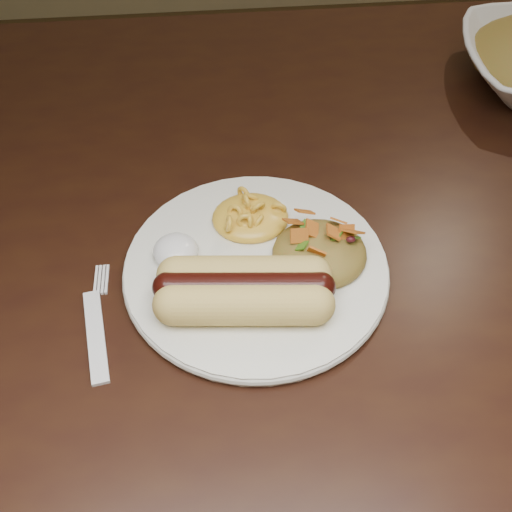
{
  "coord_description": "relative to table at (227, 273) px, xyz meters",
  "views": [
    {
      "loc": [
        -0.01,
        -0.45,
        1.2
      ],
      "look_at": [
        0.03,
        -0.08,
        0.77
      ],
      "focal_mm": 42.0,
      "sensor_mm": 36.0,
      "label": 1
    }
  ],
  "objects": [
    {
      "name": "plate",
      "position": [
        0.03,
        -0.08,
        0.1
      ],
      "size": [
        0.33,
        0.33,
        0.01
      ],
      "primitive_type": "cylinder",
      "rotation": [
        0.0,
        0.0,
        -0.37
      ],
      "color": "white",
      "rests_on": "table"
    },
    {
      "name": "hotdog",
      "position": [
        0.01,
        -0.13,
        0.13
      ],
      "size": [
        0.14,
        0.08,
        0.04
      ],
      "rotation": [
        0.0,
        0.0,
        -0.1
      ],
      "color": "#DEC263",
      "rests_on": "plate"
    },
    {
      "name": "table",
      "position": [
        0.0,
        0.0,
        0.0
      ],
      "size": [
        1.6,
        0.9,
        0.75
      ],
      "color": "black",
      "rests_on": "floor"
    },
    {
      "name": "fork",
      "position": [
        -0.12,
        -0.14,
        0.09
      ],
      "size": [
        0.04,
        0.15,
        0.0
      ],
      "primitive_type": "cube",
      "rotation": [
        0.0,
        0.0,
        0.16
      ],
      "color": "white",
      "rests_on": "table"
    },
    {
      "name": "floor",
      "position": [
        0.0,
        0.0,
        -0.66
      ],
      "size": [
        4.0,
        4.0,
        0.0
      ],
      "primitive_type": "plane",
      "color": "#3E3219",
      "rests_on": "ground"
    },
    {
      "name": "mac_and_cheese",
      "position": [
        0.03,
        -0.02,
        0.12
      ],
      "size": [
        0.09,
        0.09,
        0.03
      ],
      "primitive_type": "ellipsoid",
      "rotation": [
        0.0,
        0.0,
        0.23
      ],
      "color": "gold",
      "rests_on": "plate"
    },
    {
      "name": "taco_salad",
      "position": [
        0.09,
        -0.08,
        0.12
      ],
      "size": [
        0.09,
        0.09,
        0.04
      ],
      "rotation": [
        0.0,
        0.0,
        -0.33
      ],
      "color": "#AF411E",
      "rests_on": "plate"
    },
    {
      "name": "sour_cream",
      "position": [
        -0.05,
        -0.06,
        0.12
      ],
      "size": [
        0.05,
        0.05,
        0.03
      ],
      "primitive_type": "ellipsoid",
      "rotation": [
        0.0,
        0.0,
        -0.3
      ],
      "color": "white",
      "rests_on": "plate"
    }
  ]
}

